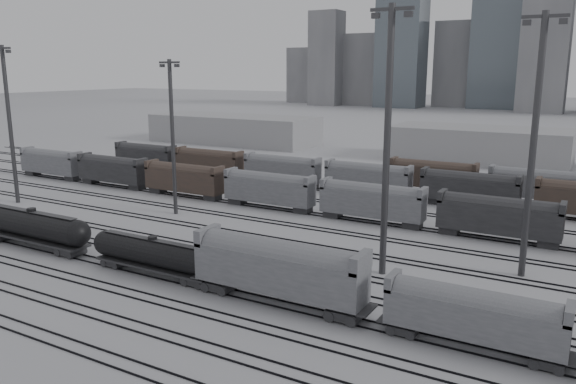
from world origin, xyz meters
The scene contains 16 objects.
ground centered at (0.00, 0.00, 0.00)m, with size 900.00×900.00×0.00m, color silver.
tracks centered at (0.00, 17.50, 0.08)m, with size 220.00×71.50×0.16m.
tank_car_a centered at (-23.59, 1.00, 2.69)m, with size 18.79×3.13×4.64m.
tank_car_b centered at (-4.17, 1.00, 2.35)m, with size 16.43×2.74×4.06m.
hopper_car_a centered at (11.06, 1.00, 3.72)m, with size 16.82×3.34×6.01m.
hopper_car_b centered at (28.39, 1.00, 3.00)m, with size 13.59×2.70×4.86m.
light_mast_a centered at (-46.58, 14.87, 13.22)m, with size 3.99×0.64×24.92m.
light_mast_b centered at (-19.34, 22.02, 12.02)m, with size 3.63×0.58×22.66m.
light_mast_c centered at (16.56, 13.37, 14.56)m, with size 4.39×0.70×27.45m.
light_mast_d centered at (29.51, 19.97, 14.17)m, with size 4.27×0.68×26.71m.
bg_string_near centered at (8.00, 32.00, 2.80)m, with size 151.00×3.00×5.60m.
bg_string_mid centered at (18.00, 48.00, 2.80)m, with size 151.00×3.00×5.60m.
warehouse_left centered at (-60.00, 95.00, 4.00)m, with size 50.00×18.00×8.00m, color gray.
warehouse_mid centered at (10.00, 95.00, 4.00)m, with size 40.00×18.00×8.00m, color gray.
skyline centered at (10.84, 280.00, 34.73)m, with size 316.00×22.40×95.00m.
crane_left centered at (-28.74, 305.00, 57.39)m, with size 42.00×1.80×100.00m.
Camera 1 is at (35.80, -40.61, 21.20)m, focal length 35.00 mm.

